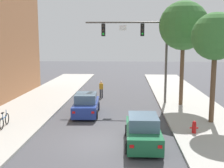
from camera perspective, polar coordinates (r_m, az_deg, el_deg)
ground_plane at (r=15.51m, az=-2.02°, el=-11.69°), size 120.00×120.00×0.00m
traffic_signal_mast at (r=24.20m, az=6.32°, el=8.56°), size 6.96×0.38×7.50m
car_lead_blue at (r=20.97m, az=-5.25°, el=-4.23°), size 2.01×4.32×1.60m
car_following_green at (r=15.05m, az=6.25°, el=-9.47°), size 1.89×4.26×1.60m
pedestrian_crossing_road at (r=26.86m, az=-2.20°, el=-0.92°), size 0.36×0.22×1.64m
bicycle_leaning at (r=18.72m, az=-20.97°, el=-6.94°), size 0.26×1.77×0.98m
fire_hydrant at (r=17.05m, az=16.29°, el=-8.35°), size 0.48×0.24×0.72m
street_tree_nearest at (r=19.03m, az=20.23°, el=8.88°), size 3.00×3.00×7.05m
street_tree_second at (r=23.68m, az=14.28°, el=11.31°), size 3.93×3.93×8.43m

